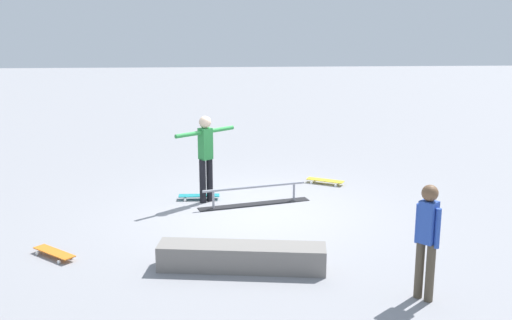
% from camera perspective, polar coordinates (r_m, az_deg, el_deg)
% --- Properties ---
extents(ground_plane, '(60.00, 60.00, 0.00)m').
position_cam_1_polar(ground_plane, '(11.57, -0.13, -4.73)').
color(ground_plane, gray).
extents(grind_rail, '(2.18, 0.81, 0.38)m').
position_cam_1_polar(grind_rail, '(11.92, -0.14, -3.35)').
color(grind_rail, black).
rests_on(grind_rail, ground_plane).
extents(skate_ledge, '(2.44, 0.78, 0.37)m').
position_cam_1_polar(skate_ledge, '(9.04, -1.31, -8.87)').
color(skate_ledge, gray).
rests_on(skate_ledge, ground_plane).
extents(skater_main, '(1.11, 0.91, 1.69)m').
position_cam_1_polar(skater_main, '(11.93, -4.64, 0.69)').
color(skater_main, black).
rests_on(skater_main, ground_plane).
extents(skateboard_main, '(0.80, 0.27, 0.09)m').
position_cam_1_polar(skateboard_main, '(12.31, -5.23, -3.29)').
color(skateboard_main, teal).
rests_on(skateboard_main, ground_plane).
extents(bystander_blue_shirt, '(0.28, 0.30, 1.53)m').
position_cam_1_polar(bystander_blue_shirt, '(8.18, 15.40, -6.71)').
color(bystander_blue_shirt, brown).
rests_on(bystander_blue_shirt, ground_plane).
extents(loose_skateboard_yellow, '(0.80, 0.56, 0.09)m').
position_cam_1_polar(loose_skateboard_yellow, '(13.43, 6.35, -1.88)').
color(loose_skateboard_yellow, yellow).
rests_on(loose_skateboard_yellow, ground_plane).
extents(loose_skateboard_orange, '(0.74, 0.67, 0.09)m').
position_cam_1_polar(loose_skateboard_orange, '(9.97, -17.99, -8.05)').
color(loose_skateboard_orange, orange).
rests_on(loose_skateboard_orange, ground_plane).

